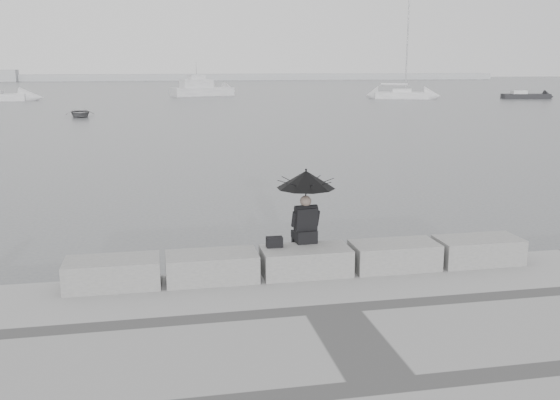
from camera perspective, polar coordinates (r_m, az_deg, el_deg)
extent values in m
plane|color=#4D5053|center=(12.03, 1.83, -8.37)|extent=(360.00, 360.00, 0.00)
cube|color=slate|center=(11.11, -15.06, -6.48)|extent=(1.60, 0.80, 0.50)
cube|color=slate|center=(11.11, -6.24, -6.12)|extent=(1.60, 0.80, 0.50)
cube|color=slate|center=(11.37, 2.36, -5.62)|extent=(1.60, 0.80, 0.50)
cube|color=slate|center=(11.87, 10.40, -5.04)|extent=(1.60, 0.80, 0.50)
cube|color=slate|center=(12.58, 17.65, -4.43)|extent=(1.60, 0.80, 0.50)
sphere|color=#726056|center=(11.48, 2.36, -0.10)|extent=(0.21, 0.21, 0.21)
cylinder|color=black|center=(11.46, 2.37, 0.23)|extent=(0.02, 0.02, 1.00)
cone|color=black|center=(11.39, 2.39, 1.89)|extent=(1.08, 1.08, 0.32)
sphere|color=black|center=(11.36, 2.40, 2.79)|extent=(0.04, 0.04, 0.04)
cube|color=black|center=(11.32, -0.51, -3.86)|extent=(0.29, 0.17, 0.19)
cube|color=#AAADB0|center=(166.01, -10.53, 10.98)|extent=(180.00, 6.00, 1.60)
cube|color=white|center=(79.73, 11.08, 9.34)|extent=(6.93, 4.63, 0.90)
cube|color=white|center=(79.70, 11.10, 9.77)|extent=(2.71, 2.33, 0.50)
cylinder|color=#949496|center=(79.67, 11.28, 13.97)|extent=(0.16, 0.16, 12.00)
cylinder|color=#949496|center=(79.68, 11.12, 10.24)|extent=(3.44, 1.44, 0.10)
cube|color=white|center=(85.37, -7.10, 9.76)|extent=(8.55, 5.01, 1.20)
cube|color=white|center=(85.33, -7.12, 10.50)|extent=(4.50, 3.27, 1.20)
cube|color=white|center=(85.31, -7.13, 11.10)|extent=(2.40, 2.11, 0.60)
cylinder|color=#949496|center=(85.29, -7.15, 11.84)|extent=(0.08, 0.08, 1.60)
cube|color=black|center=(83.64, 21.55, 8.78)|extent=(5.92, 2.71, 0.70)
cube|color=white|center=(83.62, 21.57, 9.12)|extent=(1.92, 1.52, 0.50)
imported|color=slate|center=(53.86, -17.82, 7.57)|extent=(3.61, 1.89, 0.58)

